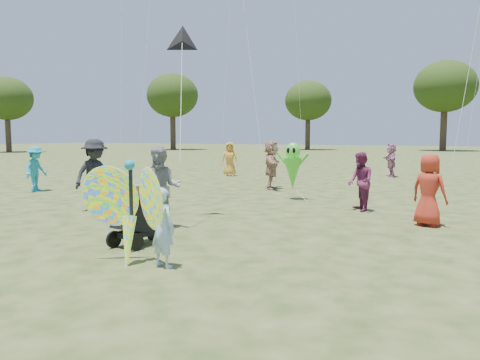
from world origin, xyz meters
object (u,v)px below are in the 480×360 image
Objects in this scene: crowd_b at (95,174)px; crowd_g at (230,159)px; jogging_stroller at (138,211)px; butterfly_kite at (129,211)px; crowd_i at (36,169)px; child_girl at (163,228)px; crowd_e at (360,182)px; crowd_j at (391,160)px; crowd_a at (429,190)px; alien_kite at (293,168)px; crowd_d at (271,165)px; adult_man at (161,188)px.

crowd_b reaches higher than crowd_g.
butterfly_kite reaches higher than jogging_stroller.
crowd_b reaches higher than crowd_i.
crowd_e is at bearing -92.72° from child_girl.
crowd_j reaches higher than child_girl.
crowd_g is at bearing -166.16° from crowd_e.
crowd_e is 0.95× the size of crowd_g.
crowd_j reaches higher than crowd_e.
child_girl is 0.76× the size of crowd_a.
alien_kite reaches higher than jogging_stroller.
crowd_d reaches higher than crowd_e.
crowd_b is 5.09m from crowd_i.
crowd_b is 1.21× the size of crowd_e.
crowd_b is 1.18× the size of crowd_j.
butterfly_kite is at bearing -89.93° from alien_kite.
crowd_j is at bearing -54.88° from crowd_i.
adult_man is at bearing -93.17° from crowd_g.
child_girl is 1.59m from jogging_stroller.
crowd_e is (3.36, 4.06, -0.10)m from adult_man.
jogging_stroller is 0.61× the size of butterfly_kite.
crowd_b is at bearing 32.08° from crowd_a.
butterfly_kite reaches higher than crowd_j.
jogging_stroller is at bearing 167.35° from crowd_d.
child_girl is at bearing -114.92° from crowd_b.
adult_man reaches higher than crowd_g.
alien_kite is at bearing -73.82° from child_girl.
crowd_a is 8.26m from crowd_b.
crowd_b is 10.48m from crowd_g.
crowd_i reaches higher than jogging_stroller.
crowd_e is 10.88m from crowd_g.
adult_man is at bearing -101.38° from alien_kite.
child_girl is 0.74× the size of crowd_g.
child_girl is 0.68× the size of crowd_d.
crowd_a is at bearing -67.45° from crowd_g.
jogging_stroller is 1.25m from butterfly_kite.
crowd_a is at bearing -34.39° from alien_kite.
crowd_b reaches higher than jogging_stroller.
crowd_i is at bearing -117.97° from crowd_e.
crowd_g is at bearing 129.42° from alien_kite.
crowd_j is at bearing -0.35° from crowd_g.
adult_man reaches higher than crowd_a.
crowd_d is 0.98× the size of butterfly_kite.
crowd_i is (-3.47, -8.26, -0.02)m from crowd_g.
butterfly_kite is (0.64, -1.05, 0.20)m from jogging_stroller.
crowd_a is 0.97× the size of crowd_g.
crowd_a reaches higher than crowd_j.
crowd_a is at bearing -67.42° from crowd_b.
crowd_b reaches higher than crowd_d.
adult_man is 15.02m from crowd_j.
child_girl reaches higher than jogging_stroller.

